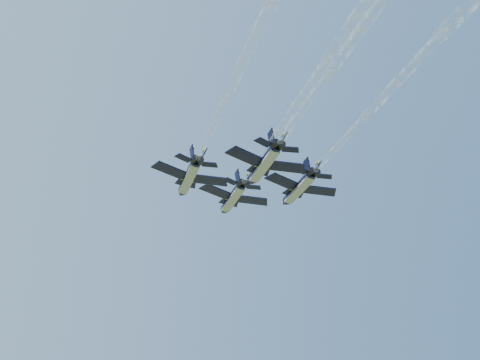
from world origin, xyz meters
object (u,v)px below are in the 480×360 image
jet_left (189,177)px  jet_slot (264,164)px  jet_right (299,188)px  jet_lead (233,198)px

jet_left → jet_slot: 14.93m
jet_right → jet_slot: size_ratio=1.00×
jet_lead → jet_right: bearing=-39.5°
jet_right → jet_slot: 14.34m
jet_lead → jet_left: 14.06m
jet_lead → jet_left: same height
jet_lead → jet_right: 13.96m
jet_right → jet_slot: same height
jet_left → jet_slot: (7.83, -12.71, 0.00)m
jet_lead → jet_left: (-12.81, -5.79, 0.00)m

